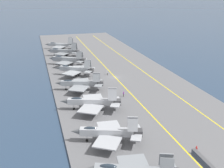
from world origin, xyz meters
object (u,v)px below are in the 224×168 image
object	(u,v)px
parked_jet_fifth	(75,69)
crew_white_vest	(107,73)
parked_jet_third	(92,102)
parked_jet_seventh	(64,51)
parked_jet_eighth	(61,45)
parked_jet_second	(108,132)
crew_red_vest	(196,150)
crew_purple_vest	(124,94)
parked_jet_fourth	(80,83)
parked_jet_sixth	(67,59)

from	to	relation	value
parked_jet_fifth	crew_white_vest	xyz separation A→B (m)	(-2.33, -11.85, -1.68)
parked_jet_third	parked_jet_fifth	xyz separation A→B (m)	(31.97, -0.36, 0.18)
parked_jet_seventh	parked_jet_eighth	bearing A→B (deg)	-1.27
parked_jet_second	parked_jet_third	xyz separation A→B (m)	(17.19, -0.09, 0.05)
parked_jet_seventh	parked_jet_fifth	bearing A→B (deg)	-178.96
parked_jet_second	parked_jet_third	bearing A→B (deg)	-0.31
crew_red_vest	crew_purple_vest	xyz separation A→B (m)	(33.44, 4.39, -0.07)
crew_white_vest	parked_jet_second	bearing A→B (deg)	165.28
parked_jet_fourth	parked_jet_fifth	size ratio (longest dim) A/B	1.06
parked_jet_fourth	crew_red_vest	bearing A→B (deg)	-159.32
crew_red_vest	parked_jet_second	bearing A→B (deg)	59.43
parked_jet_fifth	parked_jet_sixth	bearing A→B (deg)	3.42
parked_jet_fifth	crew_white_vest	size ratio (longest dim) A/B	8.80
parked_jet_sixth	parked_jet_eighth	bearing A→B (deg)	-1.25
parked_jet_seventh	crew_purple_vest	world-z (taller)	parked_jet_seventh
crew_white_vest	crew_purple_vest	bearing A→B (deg)	177.52
parked_jet_sixth	crew_red_vest	distance (m)	75.79
parked_jet_eighth	crew_purple_vest	world-z (taller)	parked_jet_eighth
parked_jet_second	parked_jet_seventh	xyz separation A→B (m)	(81.23, 0.13, 0.19)
crew_red_vest	crew_purple_vest	bearing A→B (deg)	7.47
parked_jet_fifth	parked_jet_seventh	size ratio (longest dim) A/B	0.93
parked_jet_fourth	parked_jet_eighth	bearing A→B (deg)	-0.52
parked_jet_fourth	parked_jet_third	bearing A→B (deg)	-178.43
parked_jet_second	parked_jet_eighth	xyz separation A→B (m)	(97.63, -0.24, 0.06)
parked_jet_seventh	parked_jet_third	bearing A→B (deg)	-179.81
parked_jet_sixth	crew_purple_vest	xyz separation A→B (m)	(-40.59, -11.80, -1.61)
parked_jet_eighth	crew_red_vest	distance (m)	108.04
parked_jet_fourth	crew_red_vest	world-z (taller)	parked_jet_fourth
parked_jet_third	parked_jet_seventh	bearing A→B (deg)	0.19
parked_jet_seventh	crew_white_vest	size ratio (longest dim) A/B	9.47
parked_jet_third	parked_jet_sixth	distance (m)	47.57
parked_jet_fourth	parked_jet_seventh	bearing A→B (deg)	-0.27
parked_jet_sixth	parked_jet_seventh	world-z (taller)	parked_jet_seventh
parked_jet_fourth	parked_jet_sixth	bearing A→B (deg)	0.23
crew_purple_vest	parked_jet_fourth	bearing A→B (deg)	52.07
parked_jet_fifth	parked_jet_second	bearing A→B (deg)	179.47
parked_jet_second	parked_jet_fifth	size ratio (longest dim) A/B	1.04
parked_jet_fourth	parked_jet_sixth	size ratio (longest dim) A/B	0.97
parked_jet_seventh	parked_jet_eighth	distance (m)	16.41
crew_purple_vest	parked_jet_sixth	bearing A→B (deg)	16.21
parked_jet_fifth	crew_red_vest	bearing A→B (deg)	-165.37
parked_jet_fifth	crew_white_vest	world-z (taller)	parked_jet_fifth
parked_jet_fourth	parked_jet_sixth	distance (m)	31.49
parked_jet_fourth	crew_purple_vest	bearing A→B (deg)	-127.93
parked_jet_seventh	crew_red_vest	xyz separation A→B (m)	(-90.51, -15.83, -1.55)
parked_jet_eighth	crew_white_vest	size ratio (longest dim) A/B	9.76
crew_purple_vest	crew_white_vest	world-z (taller)	crew_purple_vest
parked_jet_seventh	parked_jet_eighth	xyz separation A→B (m)	(16.40, -0.36, -0.13)
parked_jet_eighth	crew_purple_vest	distance (m)	74.32
parked_jet_fourth	parked_jet_fifth	xyz separation A→B (m)	(15.90, -0.80, 0.25)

